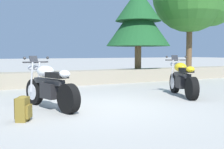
% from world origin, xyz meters
% --- Properties ---
extents(ground_plane, '(120.00, 120.00, 0.00)m').
position_xyz_m(ground_plane, '(0.00, 0.00, 0.00)').
color(ground_plane, '#A3A099').
extents(stone_wall, '(36.00, 0.80, 0.55)m').
position_xyz_m(stone_wall, '(0.00, 4.80, 0.28)').
color(stone_wall, gray).
rests_on(stone_wall, ground).
extents(motorcycle_white_near_left, '(0.88, 2.03, 1.18)m').
position_xyz_m(motorcycle_white_near_left, '(-1.11, 0.46, 0.49)').
color(motorcycle_white_near_left, black).
rests_on(motorcycle_white_near_left, ground).
extents(motorcycle_yellow_centre, '(1.01, 1.97, 1.18)m').
position_xyz_m(motorcycle_yellow_centre, '(2.82, 0.57, 0.49)').
color(motorcycle_yellow_centre, black).
rests_on(motorcycle_yellow_centre, ground).
extents(rider_backpack, '(0.34, 0.35, 0.47)m').
position_xyz_m(rider_backpack, '(-1.88, -0.53, 0.24)').
color(rider_backpack, brown).
rests_on(rider_backpack, ground).
extents(pine_tree_mid_left, '(2.83, 2.83, 3.53)m').
position_xyz_m(pine_tree_mid_left, '(4.13, 5.01, 2.76)').
color(pine_tree_mid_left, brown).
rests_on(pine_tree_mid_left, stone_wall).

